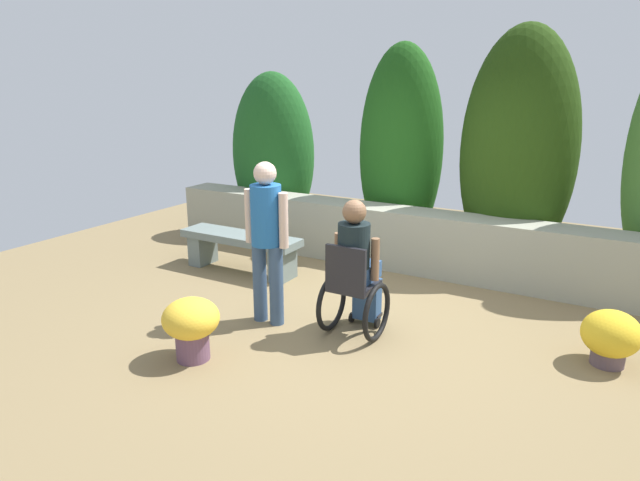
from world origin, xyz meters
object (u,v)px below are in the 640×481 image
object	(u,v)px
stone_bench	(241,246)
flower_pot_terracotta_by_wall	(611,337)
person_standing_companion	(267,233)
flower_pot_purple_near	(191,324)
person_in_wheelchair	(356,272)

from	to	relation	value
stone_bench	flower_pot_terracotta_by_wall	size ratio (longest dim) A/B	3.32
stone_bench	person_standing_companion	bearing A→B (deg)	-41.92
stone_bench	flower_pot_purple_near	world-z (taller)	flower_pot_purple_near
flower_pot_purple_near	flower_pot_terracotta_by_wall	bearing A→B (deg)	28.18
flower_pot_terracotta_by_wall	stone_bench	bearing A→B (deg)	174.75
person_in_wheelchair	person_standing_companion	xyz separation A→B (m)	(-0.88, -0.19, 0.31)
stone_bench	person_standing_companion	world-z (taller)	person_standing_companion
stone_bench	flower_pot_terracotta_by_wall	xyz separation A→B (m)	(4.24, -0.39, -0.07)
stone_bench	flower_pot_purple_near	size ratio (longest dim) A/B	2.90
flower_pot_purple_near	person_in_wheelchair	bearing A→B (deg)	49.49
person_standing_companion	flower_pot_terracotta_by_wall	size ratio (longest dim) A/B	3.31
person_standing_companion	flower_pot_purple_near	size ratio (longest dim) A/B	2.89
flower_pot_purple_near	flower_pot_terracotta_by_wall	xyz separation A→B (m)	(3.17, 1.70, -0.07)
person_in_wheelchair	flower_pot_purple_near	distance (m)	1.57
stone_bench	person_in_wheelchair	xyz separation A→B (m)	(2.08, -0.91, 0.29)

